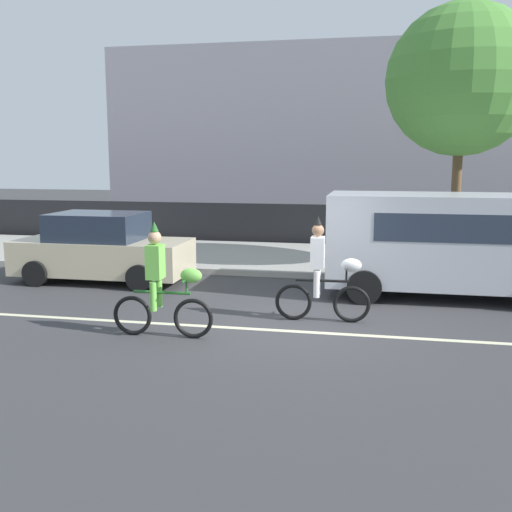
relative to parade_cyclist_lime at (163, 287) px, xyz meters
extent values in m
plane|color=#38383A|center=(2.05, 1.22, -0.84)|extent=(80.00, 80.00, 0.00)
cube|color=beige|center=(2.05, 0.72, -0.84)|extent=(36.00, 0.14, 0.01)
cube|color=#9E9B93|center=(2.05, 7.72, -0.77)|extent=(60.00, 5.00, 0.15)
cube|color=black|center=(2.05, 10.62, -0.14)|extent=(40.00, 0.08, 1.40)
cube|color=#99939E|center=(5.96, 19.22, 2.90)|extent=(28.00, 8.00, 7.49)
torus|color=black|center=(0.51, 0.01, -0.51)|extent=(0.67, 0.09, 0.67)
torus|color=black|center=(-0.54, -0.01, -0.51)|extent=(0.67, 0.09, 0.67)
cylinder|color=#266626|center=(-0.01, 0.00, -0.09)|extent=(0.97, 0.07, 0.05)
cylinder|color=#266626|center=(-0.16, 0.00, 0.00)|extent=(0.04, 0.04, 0.18)
cylinder|color=#266626|center=(0.41, 0.01, 0.02)|extent=(0.04, 0.04, 0.23)
cylinder|color=#266626|center=(0.41, 0.01, 0.14)|extent=(0.04, 0.50, 0.03)
ellipsoid|color=#72CC4C|center=(0.49, 0.01, 0.21)|extent=(0.36, 0.21, 0.24)
cube|color=#72CC4C|center=(-0.11, 0.00, 0.42)|extent=(0.25, 0.33, 0.56)
sphere|color=tan|center=(-0.11, 0.00, 0.82)|extent=(0.22, 0.22, 0.22)
cone|color=#266626|center=(-0.11, 0.00, 1.00)|extent=(0.14, 0.14, 0.16)
cylinder|color=#72CC4C|center=(-0.11, -0.14, -0.13)|extent=(0.11, 0.11, 0.48)
cylinder|color=#72CC4C|center=(-0.12, 0.14, -0.13)|extent=(0.11, 0.11, 0.48)
torus|color=black|center=(3.01, 1.50, -0.51)|extent=(0.67, 0.10, 0.67)
torus|color=black|center=(1.96, 1.46, -0.51)|extent=(0.67, 0.10, 0.67)
cylinder|color=black|center=(2.49, 1.48, -0.09)|extent=(0.97, 0.09, 0.05)
cylinder|color=black|center=(2.34, 1.47, 0.00)|extent=(0.04, 0.04, 0.18)
cylinder|color=black|center=(2.91, 1.50, 0.02)|extent=(0.04, 0.04, 0.23)
cylinder|color=black|center=(2.91, 1.50, 0.14)|extent=(0.05, 0.50, 0.03)
ellipsoid|color=white|center=(2.99, 1.50, 0.21)|extent=(0.37, 0.21, 0.24)
cube|color=white|center=(2.39, 1.48, 0.42)|extent=(0.25, 0.33, 0.56)
sphere|color=#9E7051|center=(2.39, 1.48, 0.82)|extent=(0.22, 0.22, 0.22)
cone|color=black|center=(2.39, 1.48, 1.00)|extent=(0.14, 0.14, 0.16)
cylinder|color=white|center=(2.39, 1.34, -0.13)|extent=(0.11, 0.11, 0.48)
cylinder|color=white|center=(2.38, 1.62, -0.13)|extent=(0.11, 0.11, 0.48)
cube|color=silver|center=(4.90, 3.92, 0.39)|extent=(5.00, 2.00, 1.90)
cube|color=#283342|center=(5.30, 3.92, 0.74)|extent=(3.90, 2.02, 0.56)
cylinder|color=black|center=(3.20, 2.92, -0.49)|extent=(0.70, 0.22, 0.70)
cylinder|color=black|center=(3.20, 4.92, -0.49)|extent=(0.70, 0.22, 0.70)
cube|color=beige|center=(-2.99, 3.98, -0.24)|extent=(4.10, 1.72, 0.80)
cube|color=#232D3D|center=(-3.09, 3.98, 0.48)|extent=(2.10, 1.58, 0.64)
cylinder|color=black|center=(-1.72, 3.12, -0.54)|extent=(0.60, 0.20, 0.60)
cylinder|color=black|center=(-1.72, 4.84, -0.54)|extent=(0.60, 0.20, 0.60)
cylinder|color=black|center=(-4.26, 3.12, -0.54)|extent=(0.60, 0.20, 0.60)
cylinder|color=black|center=(-4.26, 4.84, -0.54)|extent=(0.60, 0.20, 0.60)
cylinder|color=brown|center=(5.32, 6.75, 0.99)|extent=(0.24, 0.24, 3.36)
sphere|color=#4C8C38|center=(5.32, 6.75, 3.96)|extent=(3.70, 3.70, 3.70)
cylinder|color=#33333D|center=(4.84, 8.43, -0.27)|extent=(0.20, 0.20, 0.85)
cube|color=#1E727A|center=(4.84, 8.43, 0.44)|extent=(0.32, 0.20, 0.56)
sphere|color=beige|center=(4.84, 8.43, 0.83)|extent=(0.20, 0.20, 0.20)
camera|label=1|loc=(3.43, -9.09, 2.11)|focal=42.00mm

